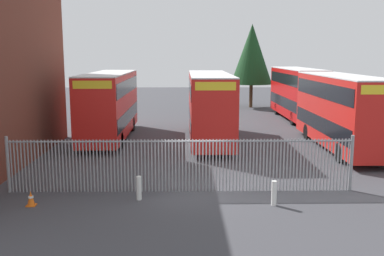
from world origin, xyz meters
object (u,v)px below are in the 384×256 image
(double_decker_bus_behind_fence_right, at_px, (110,103))
(traffic_cone_by_gate, at_px, (31,198))
(double_decker_bus_behind_fence_left, at_px, (209,105))
(bollard_near_left, at_px, (139,188))
(bollard_center_front, at_px, (274,193))
(double_decker_bus_far_back, at_px, (297,91))
(double_decker_bus_near_gate, at_px, (341,109))

(double_decker_bus_behind_fence_right, xyz_separation_m, traffic_cone_by_gate, (-0.79, -13.43, -2.13))
(double_decker_bus_behind_fence_left, bearing_deg, double_decker_bus_behind_fence_right, 169.73)
(bollard_near_left, distance_m, bollard_center_front, 5.21)
(double_decker_bus_behind_fence_right, bearing_deg, bollard_center_front, -58.30)
(double_decker_bus_behind_fence_left, bearing_deg, double_decker_bus_far_back, 50.63)
(double_decker_bus_behind_fence_left, distance_m, bollard_near_left, 12.25)
(double_decker_bus_behind_fence_left, relative_size, bollard_near_left, 11.38)
(double_decker_bus_far_back, bearing_deg, double_decker_bus_near_gate, -92.43)
(double_decker_bus_near_gate, distance_m, double_decker_bus_far_back, 12.44)
(double_decker_bus_behind_fence_left, height_order, bollard_near_left, double_decker_bus_behind_fence_left)
(double_decker_bus_far_back, bearing_deg, double_decker_bus_behind_fence_left, -129.37)
(double_decker_bus_behind_fence_right, height_order, double_decker_bus_far_back, same)
(double_decker_bus_behind_fence_right, xyz_separation_m, bollard_near_left, (3.21, -12.81, -1.95))
(double_decker_bus_behind_fence_right, xyz_separation_m, double_decker_bus_far_back, (14.82, 8.81, 0.00))
(double_decker_bus_far_back, height_order, bollard_center_front, double_decker_bus_far_back)
(double_decker_bus_far_back, height_order, traffic_cone_by_gate, double_decker_bus_far_back)
(double_decker_bus_far_back, height_order, bollard_near_left, double_decker_bus_far_back)
(double_decker_bus_behind_fence_right, relative_size, bollard_center_front, 11.38)
(double_decker_bus_behind_fence_right, distance_m, double_decker_bus_far_back, 17.24)
(double_decker_bus_near_gate, distance_m, bollard_center_front, 11.72)
(bollard_near_left, bearing_deg, traffic_cone_by_gate, -171.11)
(bollard_near_left, bearing_deg, double_decker_bus_behind_fence_left, 73.65)
(double_decker_bus_behind_fence_right, bearing_deg, double_decker_bus_behind_fence_left, -10.27)
(bollard_near_left, bearing_deg, double_decker_bus_behind_fence_right, 104.06)
(double_decker_bus_near_gate, bearing_deg, double_decker_bus_behind_fence_left, 162.48)
(double_decker_bus_far_back, distance_m, bollard_center_front, 23.34)
(traffic_cone_by_gate, bearing_deg, bollard_near_left, 8.89)
(double_decker_bus_near_gate, xyz_separation_m, bollard_near_left, (-11.09, -9.18, -1.95))
(double_decker_bus_near_gate, relative_size, double_decker_bus_behind_fence_right, 1.00)
(double_decker_bus_near_gate, bearing_deg, double_decker_bus_behind_fence_right, 165.78)
(double_decker_bus_near_gate, bearing_deg, bollard_center_front, -120.90)
(double_decker_bus_near_gate, height_order, traffic_cone_by_gate, double_decker_bus_near_gate)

